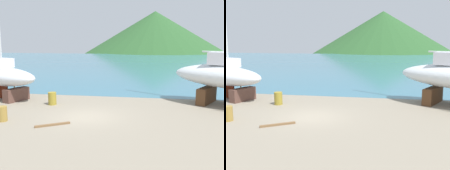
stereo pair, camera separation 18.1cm
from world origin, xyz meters
TOP-DOWN VIEW (x-y plane):
  - ground_plane at (0.00, -4.62)m, footprint 43.94×43.94m
  - sea_water at (0.00, 40.58)m, footprint 159.01×68.44m
  - headland_hill at (2.48, 95.54)m, footprint 105.86×105.86m
  - barrel_tar_black at (-4.76, -1.75)m, footprint 0.78×0.78m
  - barrel_tipped_center at (-3.41, 2.76)m, footprint 0.85×0.85m
  - timber_plank_near at (-1.46, -2.09)m, footprint 1.77×1.24m

SIDE VIEW (x-z plane):
  - ground_plane at x=0.00m, z-range 0.00..0.00m
  - sea_water at x=0.00m, z-range 0.00..0.00m
  - headland_hill at x=2.48m, z-range -15.63..15.63m
  - timber_plank_near at x=-1.46m, z-range 0.00..0.11m
  - barrel_tar_black at x=-4.76m, z-range 0.00..0.90m
  - barrel_tipped_center at x=-3.41m, z-range 0.00..0.95m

